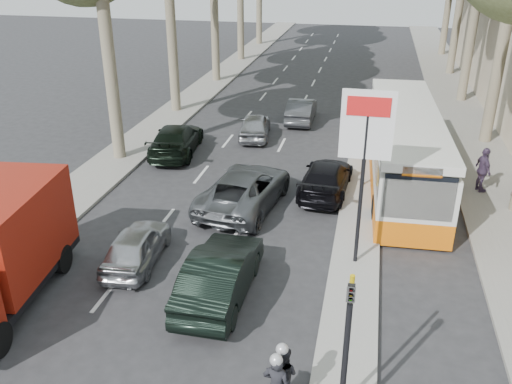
% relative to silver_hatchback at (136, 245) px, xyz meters
% --- Properties ---
extents(ground, '(120.00, 120.00, 0.00)m').
position_rel_silver_hatchback_xyz_m(ground, '(3.50, -3.71, -0.61)').
color(ground, '#28282B').
rests_on(ground, ground).
extents(sidewalk_right, '(3.20, 70.00, 0.12)m').
position_rel_silver_hatchback_xyz_m(sidewalk_right, '(12.10, 21.29, -0.55)').
color(sidewalk_right, gray).
rests_on(sidewalk_right, ground).
extents(median_left, '(2.40, 64.00, 0.12)m').
position_rel_silver_hatchback_xyz_m(median_left, '(-4.50, 24.29, -0.55)').
color(median_left, gray).
rests_on(median_left, ground).
extents(traffic_island, '(1.50, 26.00, 0.16)m').
position_rel_silver_hatchback_xyz_m(traffic_island, '(6.75, 7.29, -0.53)').
color(traffic_island, gray).
rests_on(traffic_island, ground).
extents(billboard, '(1.50, 12.10, 5.60)m').
position_rel_silver_hatchback_xyz_m(billboard, '(6.75, 1.29, 3.09)').
color(billboard, yellow).
rests_on(billboard, ground).
extents(traffic_light_island, '(0.16, 0.41, 3.60)m').
position_rel_silver_hatchback_xyz_m(traffic_light_island, '(6.75, -5.21, 1.88)').
color(traffic_light_island, black).
rests_on(traffic_light_island, ground).
extents(silver_hatchback, '(1.71, 3.68, 1.22)m').
position_rel_silver_hatchback_xyz_m(silver_hatchback, '(0.00, 0.00, 0.00)').
color(silver_hatchback, '#ABAEB3').
rests_on(silver_hatchback, ground).
extents(dark_hatchback, '(1.60, 4.52, 1.49)m').
position_rel_silver_hatchback_xyz_m(dark_hatchback, '(3.06, -1.18, 0.13)').
color(dark_hatchback, black).
rests_on(dark_hatchback, ground).
extents(queue_car_a, '(3.12, 5.59, 1.48)m').
position_rel_silver_hatchback_xyz_m(queue_car_a, '(2.40, 4.62, 0.13)').
color(queue_car_a, '#53575B').
rests_on(queue_car_a, ground).
extents(queue_car_b, '(2.08, 4.57, 1.30)m').
position_rel_silver_hatchback_xyz_m(queue_car_b, '(5.30, 6.54, 0.04)').
color(queue_car_b, black).
rests_on(queue_car_b, ground).
extents(queue_car_c, '(2.01, 3.93, 1.28)m').
position_rel_silver_hatchback_xyz_m(queue_car_c, '(1.03, 12.65, 0.03)').
color(queue_car_c, '#9A9DA1').
rests_on(queue_car_c, ground).
extents(queue_car_d, '(1.48, 4.06, 1.33)m').
position_rel_silver_hatchback_xyz_m(queue_car_d, '(3.00, 15.91, 0.05)').
color(queue_car_d, '#45474C').
rests_on(queue_car_d, ground).
extents(queue_car_e, '(2.56, 5.05, 1.40)m').
position_rel_silver_hatchback_xyz_m(queue_car_e, '(-2.14, 9.56, 0.09)').
color(queue_car_e, black).
rests_on(queue_car_e, ground).
extents(city_bus, '(3.02, 11.70, 3.06)m').
position_rel_silver_hatchback_xyz_m(city_bus, '(8.30, 8.35, 1.00)').
color(city_bus, orange).
rests_on(city_bus, ground).
extents(motorcycle, '(0.83, 2.05, 1.75)m').
position_rel_silver_hatchback_xyz_m(motorcycle, '(5.42, -5.00, 0.18)').
color(motorcycle, black).
rests_on(motorcycle, ground).
extents(pedestrian_near, '(0.83, 1.18, 1.83)m').
position_rel_silver_hatchback_xyz_m(pedestrian_near, '(11.39, 7.77, 0.43)').
color(pedestrian_near, '#483753').
rests_on(pedestrian_near, sidewalk_right).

